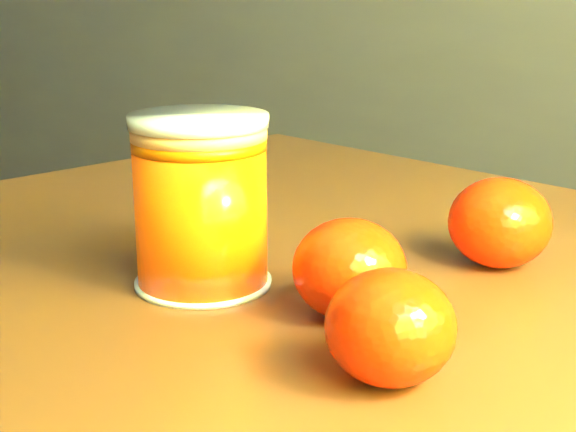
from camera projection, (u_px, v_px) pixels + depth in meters
The scene contains 6 objects.
kitchen_counter at pixel (272, 164), 2.05m from camera, with size 3.15×0.60×0.90m, color #454449.
table at pixel (391, 400), 0.56m from camera, with size 1.02×0.79×0.70m.
juice_glass at pixel (201, 203), 0.52m from camera, with size 0.09×0.09×0.11m.
orange_front at pixel (349, 269), 0.47m from camera, with size 0.07×0.07×0.06m, color #FF2905.
orange_back at pixel (500, 223), 0.56m from camera, with size 0.07×0.07×0.06m, color #FF2905.
orange_extra at pixel (390, 327), 0.40m from camera, with size 0.07×0.07×0.06m, color #FF2905.
Camera 1 is at (1.24, -0.12, 0.89)m, focal length 50.00 mm.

